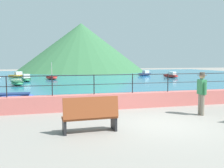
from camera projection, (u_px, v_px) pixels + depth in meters
ground_plane at (163, 124)px, 8.90m from camera, size 120.00×120.00×0.00m
promenade_wall at (132, 100)px, 11.94m from camera, size 20.00×0.56×0.70m
railing at (132, 80)px, 11.85m from camera, size 18.44×0.04×0.90m
lake_water at (75, 77)px, 33.71m from camera, size 64.00×44.32×0.06m
hill_main at (81, 48)px, 50.33m from camera, size 25.34×25.34×9.58m
bench_main at (90, 115)px, 7.77m from camera, size 1.72×0.61×1.13m
person_walking at (202, 91)px, 10.24m from camera, size 0.38×0.57×1.75m
boat_0 at (145, 74)px, 35.90m from camera, size 2.47×1.64×0.76m
boat_1 at (171, 75)px, 32.05m from camera, size 1.68×2.47×0.76m
boat_3 at (17, 83)px, 22.21m from camera, size 1.59×2.47×0.36m
boat_4 at (12, 96)px, 13.98m from camera, size 2.33×0.97×0.36m
boat_5 at (26, 79)px, 26.31m from camera, size 1.33×2.43×0.76m
boat_6 at (51, 78)px, 29.21m from camera, size 1.75×2.47×1.97m
boat_7 at (17, 75)px, 32.04m from camera, size 2.46×1.83×0.76m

